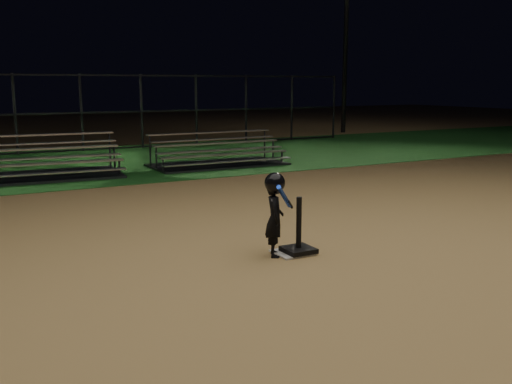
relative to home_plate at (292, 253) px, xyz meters
name	(u,v)px	position (x,y,z in m)	size (l,w,h in m)	color
ground	(292,254)	(0.00, 0.00, -0.01)	(80.00, 80.00, 0.00)	#AA854D
grass_strip	(106,162)	(0.00, 10.00, -0.01)	(60.00, 8.00, 0.01)	#184C19
home_plate	(292,253)	(0.00, 0.00, 0.00)	(0.45, 0.45, 0.02)	beige
batting_tee	(299,242)	(0.07, -0.05, 0.14)	(0.38, 0.38, 0.73)	black
child_batter	(275,212)	(-0.25, 0.03, 0.56)	(0.47, 0.54, 1.09)	black
bleacher_left	(31,170)	(-2.22, 7.96, 0.19)	(4.14, 2.19, 0.99)	silver
bleacher_right	(218,159)	(2.51, 7.85, 0.17)	(3.59, 1.75, 0.88)	#B9BABE
backstop_fence	(81,113)	(0.00, 13.00, 1.24)	(20.08, 0.08, 2.50)	#38383D
light_pole_right	(347,20)	(12.00, 14.94, 4.93)	(0.90, 0.53, 8.30)	#2D2D30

